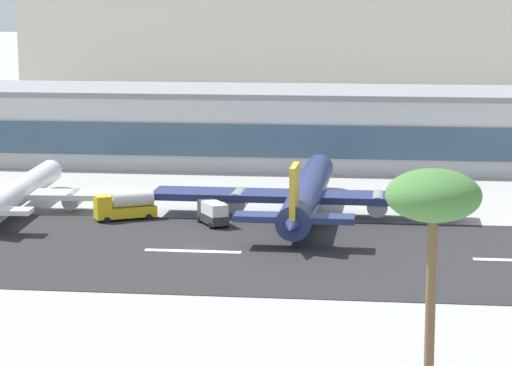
# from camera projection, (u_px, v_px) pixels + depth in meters

# --- Properties ---
(ground_plane) EXTENTS (1400.00, 1400.00, 0.00)m
(ground_plane) POSITION_uv_depth(u_px,v_px,m) (197.00, 250.00, 137.25)
(ground_plane) COLOR #9E9E99
(runway_strip) EXTENTS (800.00, 39.34, 0.08)m
(runway_strip) POSITION_uv_depth(u_px,v_px,m) (196.00, 251.00, 136.26)
(runway_strip) COLOR #262628
(runway_strip) RESTS_ON ground_plane
(runway_centreline_dash_4) EXTENTS (12.00, 1.20, 0.01)m
(runway_centreline_dash_4) POSITION_uv_depth(u_px,v_px,m) (193.00, 251.00, 136.29)
(runway_centreline_dash_4) COLOR white
(runway_centreline_dash_4) RESTS_ON runway_strip
(terminal_building) EXTENTS (171.75, 25.82, 13.77)m
(terminal_building) POSITION_uv_depth(u_px,v_px,m) (338.00, 127.00, 204.20)
(terminal_building) COLOR #B7BABC
(terminal_building) RESTS_ON ground_plane
(distant_hotel_block) EXTENTS (141.66, 39.55, 38.95)m
(distant_hotel_block) POSITION_uv_depth(u_px,v_px,m) (290.00, 35.00, 305.34)
(distant_hotel_block) COLOR beige
(distant_hotel_block) RESTS_ON ground_plane
(airliner_blue_tail_gate_0) EXTENTS (35.56, 41.40, 8.64)m
(airliner_blue_tail_gate_0) POSITION_uv_depth(u_px,v_px,m) (18.00, 193.00, 160.23)
(airliner_blue_tail_gate_0) COLOR silver
(airliner_blue_tail_gate_0) RESTS_ON ground_plane
(airliner_gold_tail_gate_1) EXTENTS (43.94, 50.17, 10.47)m
(airliner_gold_tail_gate_1) POSITION_uv_depth(u_px,v_px,m) (307.00, 195.00, 155.45)
(airliner_gold_tail_gate_1) COLOR navy
(airliner_gold_tail_gate_1) RESTS_ON ground_plane
(service_box_truck_0) EXTENTS (5.14, 6.38, 3.25)m
(service_box_truck_0) POSITION_uv_depth(u_px,v_px,m) (213.00, 213.00, 151.24)
(service_box_truck_0) COLOR #2D3338
(service_box_truck_0) RESTS_ON ground_plane
(service_fuel_truck_2) EXTENTS (8.71, 6.34, 3.95)m
(service_fuel_truck_2) POSITION_uv_depth(u_px,v_px,m) (125.00, 206.00, 154.69)
(service_fuel_truck_2) COLOR gold
(service_fuel_truck_2) RESTS_ON ground_plane
(palm_tree_0) EXTENTS (7.48, 7.48, 18.05)m
(palm_tree_0) POSITION_uv_depth(u_px,v_px,m) (433.00, 200.00, 85.97)
(palm_tree_0) COLOR brown
(palm_tree_0) RESTS_ON ground_plane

